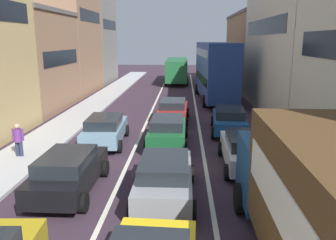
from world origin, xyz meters
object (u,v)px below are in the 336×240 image
object	(u,v)px
wagon_left_lane_second	(69,171)
wagon_right_lane_far	(229,119)
bus_far_queue_secondary	(177,68)
sedan_right_lane_behind_truck	(246,149)
removalist_box_truck	(319,198)
coupe_centre_lane_fourth	(173,110)
sedan_centre_lane_second	(165,177)
sedan_left_lane_third	(105,129)
bus_mid_queue_primary	(215,69)
hatchback_centre_lane_third	(168,130)
pedestrian_mid_sidewalk	(18,139)

from	to	relation	value
wagon_left_lane_second	wagon_right_lane_far	world-z (taller)	same
bus_far_queue_secondary	sedan_right_lane_behind_truck	bearing A→B (deg)	-173.20
removalist_box_truck	coupe_centre_lane_fourth	distance (m)	15.55
coupe_centre_lane_fourth	sedan_centre_lane_second	bearing A→B (deg)	-177.93
sedan_centre_lane_second	wagon_right_lane_far	xyz separation A→B (m)	(3.26, 8.65, 0.00)
sedan_left_lane_third	wagon_left_lane_second	bearing A→B (deg)	177.61
sedan_left_lane_third	coupe_centre_lane_fourth	distance (m)	6.13
bus_mid_queue_primary	wagon_left_lane_second	bearing A→B (deg)	157.74
removalist_box_truck	bus_far_queue_secondary	bearing A→B (deg)	6.79
removalist_box_truck	bus_mid_queue_primary	size ratio (longest dim) A/B	0.73
sedan_centre_lane_second	hatchback_centre_lane_third	xyz separation A→B (m)	(-0.20, 6.07, 0.00)
wagon_right_lane_far	pedestrian_mid_sidewalk	world-z (taller)	pedestrian_mid_sidewalk
sedan_right_lane_behind_truck	bus_mid_queue_primary	world-z (taller)	bus_mid_queue_primary
removalist_box_truck	wagon_right_lane_far	distance (m)	12.53
sedan_centre_lane_second	sedan_right_lane_behind_truck	bearing A→B (deg)	-46.46
removalist_box_truck	bus_far_queue_secondary	size ratio (longest dim) A/B	0.74
coupe_centre_lane_fourth	bus_mid_queue_primary	bearing A→B (deg)	-21.05
wagon_left_lane_second	wagon_right_lane_far	distance (m)	10.66
sedan_left_lane_third	wagon_right_lane_far	world-z (taller)	same
sedan_centre_lane_second	hatchback_centre_lane_third	distance (m)	6.07
wagon_right_lane_far	coupe_centre_lane_fourth	bearing A→B (deg)	56.17
sedan_centre_lane_second	bus_mid_queue_primary	bearing A→B (deg)	-9.63
sedan_centre_lane_second	wagon_right_lane_far	distance (m)	9.24
sedan_right_lane_behind_truck	bus_far_queue_secondary	bearing A→B (deg)	7.78
wagon_right_lane_far	bus_far_queue_secondary	size ratio (longest dim) A/B	0.42
sedan_right_lane_behind_truck	pedestrian_mid_sidewalk	world-z (taller)	pedestrian_mid_sidewalk
removalist_box_truck	sedan_centre_lane_second	world-z (taller)	removalist_box_truck
removalist_box_truck	bus_mid_queue_primary	world-z (taller)	bus_mid_queue_primary
wagon_left_lane_second	pedestrian_mid_sidewalk	xyz separation A→B (m)	(-3.42, 3.34, 0.15)
sedan_right_lane_behind_truck	bus_far_queue_secondary	world-z (taller)	bus_far_queue_secondary
hatchback_centre_lane_third	bus_far_queue_secondary	size ratio (longest dim) A/B	0.41
hatchback_centre_lane_third	coupe_centre_lane_fourth	distance (m)	5.18
removalist_box_truck	bus_mid_queue_primary	xyz separation A→B (m)	(-0.23, 23.30, 0.86)
sedan_centre_lane_second	bus_mid_queue_primary	xyz separation A→B (m)	(3.35, 19.48, 2.03)
removalist_box_truck	sedan_left_lane_third	xyz separation A→B (m)	(-7.01, 9.94, -1.18)
wagon_left_lane_second	removalist_box_truck	bearing A→B (deg)	-120.53
removalist_box_truck	wagon_right_lane_far	bearing A→B (deg)	2.16
wagon_left_lane_second	sedan_left_lane_third	distance (m)	5.78
wagon_left_lane_second	hatchback_centre_lane_third	distance (m)	6.57
wagon_left_lane_second	pedestrian_mid_sidewalk	world-z (taller)	pedestrian_mid_sidewalk
sedan_left_lane_third	bus_mid_queue_primary	distance (m)	15.12
sedan_centre_lane_second	sedan_left_lane_third	size ratio (longest dim) A/B	0.98
sedan_left_lane_third	wagon_right_lane_far	size ratio (longest dim) A/B	0.99
sedan_centre_lane_second	coupe_centre_lane_fourth	world-z (taller)	same
wagon_left_lane_second	coupe_centre_lane_fourth	world-z (taller)	same
sedan_centre_lane_second	hatchback_centre_lane_third	size ratio (longest dim) A/B	1.00
bus_mid_queue_primary	pedestrian_mid_sidewalk	world-z (taller)	bus_mid_queue_primary
bus_far_queue_secondary	bus_mid_queue_primary	bearing A→B (deg)	-164.49
sedan_centre_lane_second	pedestrian_mid_sidewalk	bearing A→B (deg)	61.83
sedan_centre_lane_second	pedestrian_mid_sidewalk	distance (m)	7.76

